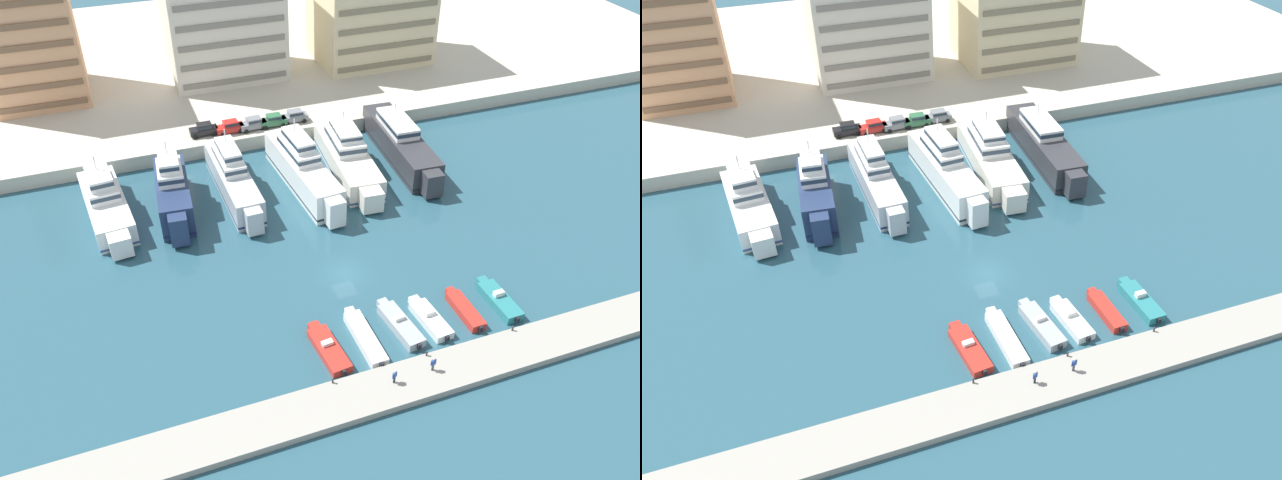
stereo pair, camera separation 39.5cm
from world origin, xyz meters
TOP-DOWN VIEW (x-y plane):
  - ground_plane at (0.00, 0.00)m, footprint 400.00×400.00m
  - quay_promenade at (0.00, 65.62)m, footprint 180.00×70.00m
  - pier_dock at (0.00, -16.72)m, footprint 120.00×4.68m
  - yacht_white_far_left at (-24.07, 20.22)m, footprint 6.03×18.10m
  - yacht_navy_left at (-15.84, 18.75)m, footprint 5.11×16.00m
  - yacht_silver_mid_left at (-7.85, 20.11)m, footprint 4.13×20.07m
  - yacht_white_center_left at (1.38, 18.78)m, footprint 5.36×21.41m
  - yacht_ivory_center at (8.52, 20.40)m, footprint 6.47×21.53m
  - yacht_charcoal_center_right at (17.04, 21.18)m, footprint 5.54×22.77m
  - motorboat_red_far_left at (-5.93, -10.32)m, footprint 2.62×7.35m
  - motorboat_white_left at (-2.02, -10.24)m, footprint 1.83×8.33m
  - motorboat_grey_mid_left at (2.08, -9.76)m, footprint 2.63×7.49m
  - motorboat_white_center_left at (5.35, -10.07)m, footprint 2.44×6.75m
  - motorboat_red_center at (9.40, -10.13)m, footprint 1.68×6.56m
  - motorboat_teal_center_right at (13.56, -10.10)m, footprint 2.17×7.08m
  - car_black_far_left at (-8.86, 33.69)m, footprint 4.11×1.94m
  - car_red_left at (-5.07, 33.14)m, footprint 4.17×2.06m
  - car_grey_mid_left at (-1.58, 32.96)m, footprint 4.20×2.13m
  - car_green_center_left at (1.50, 32.93)m, footprint 4.13×1.99m
  - car_grey_center at (4.90, 33.14)m, footprint 4.10×1.92m
  - apartment_block_far_left at (-30.61, 55.57)m, footprint 14.37×14.40m
  - apartment_block_left at (-0.53, 54.00)m, footprint 19.33×13.09m
  - apartment_block_mid_left at (25.64, 52.65)m, footprint 19.77×15.13m
  - pedestrian_near_edge at (2.21, -16.41)m, footprint 0.62×0.27m
  - pedestrian_mid_deck at (-1.80, -16.50)m, footprint 0.56×0.37m
  - bollard_west at (-7.12, -14.63)m, footprint 0.20×0.20m
  - bollard_west_mid at (2.53, -14.63)m, footprint 0.20×0.20m
  - bollard_east_mid at (12.17, -14.63)m, footprint 0.20×0.20m

SIDE VIEW (x-z plane):
  - ground_plane at x=0.00m, z-range 0.00..0.00m
  - pier_dock at x=0.00m, z-range 0.00..0.78m
  - motorboat_red_far_left at x=-5.93m, z-range -0.17..1.07m
  - motorboat_red_center at x=9.40m, z-range 0.00..0.92m
  - motorboat_white_center_left at x=5.35m, z-range -0.24..1.17m
  - motorboat_teal_center_right at x=13.56m, z-range -0.25..1.26m
  - motorboat_white_left at x=-2.02m, z-range 0.00..1.02m
  - motorboat_grey_mid_left at x=2.08m, z-range -0.20..1.23m
  - quay_promenade at x=0.00m, z-range 0.00..2.12m
  - bollard_west at x=-7.12m, z-range 0.80..1.41m
  - bollard_west_mid at x=2.53m, z-range 0.80..1.41m
  - bollard_east_mid at x=12.17m, z-range 0.80..1.41m
  - pedestrian_mid_deck at x=-1.80m, z-range 0.92..2.47m
  - pedestrian_near_edge at x=2.21m, z-range 0.93..2.54m
  - yacht_white_far_left at x=-24.07m, z-range -1.75..6.01m
  - yacht_ivory_center at x=8.52m, z-range -1.73..6.19m
  - yacht_charcoal_center_right at x=17.04m, z-range -1.35..5.85m
  - yacht_silver_mid_left at x=-7.85m, z-range -1.75..6.61m
  - yacht_white_center_left at x=1.38m, z-range -1.77..7.06m
  - yacht_navy_left at x=-15.84m, z-range -1.78..7.29m
  - car_black_far_left at x=-8.86m, z-range 2.20..4.00m
  - car_red_left at x=-5.07m, z-range 2.20..4.00m
  - car_grey_mid_left at x=-1.58m, z-range 2.20..4.00m
  - car_green_center_left at x=1.50m, z-range 2.20..4.00m
  - car_grey_center at x=4.90m, z-range 2.20..4.00m
  - apartment_block_mid_left at x=25.64m, z-range 1.17..22.78m
  - apartment_block_left at x=-0.53m, z-range 1.18..25.40m
  - apartment_block_far_left at x=-30.61m, z-range 1.19..28.09m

